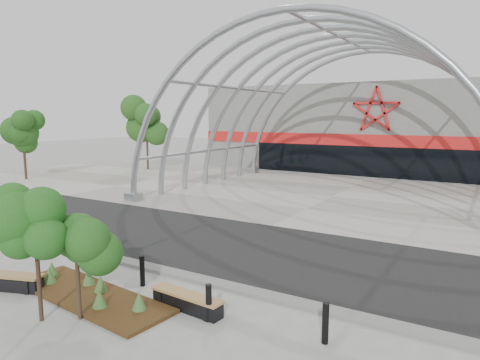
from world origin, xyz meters
TOP-DOWN VIEW (x-y plane):
  - ground at (0.00, 0.00)m, footprint 140.00×140.00m
  - road at (0.00, 3.50)m, footprint 140.00×7.00m
  - forecourt at (0.00, 15.50)m, footprint 60.00×17.00m
  - kerb at (0.00, -0.25)m, footprint 60.00×0.50m
  - arena_building at (0.00, 33.45)m, footprint 34.00×15.24m
  - vault_canopy at (0.00, 15.50)m, footprint 20.80×15.80m
  - planting_bed at (-1.00, -2.84)m, footprint 5.72×2.27m
  - street_tree_0 at (-0.83, -4.45)m, footprint 1.50×1.50m
  - street_tree_1 at (-0.07, -3.88)m, footprint 1.30×1.30m
  - bench_0 at (-3.55, -3.76)m, footprint 2.39×1.28m
  - bench_1 at (1.98, -2.06)m, footprint 2.25×0.65m
  - bollard_0 at (-5.24, -1.32)m, footprint 0.18×0.18m
  - bollard_1 at (-3.42, -0.06)m, footprint 0.18×0.18m
  - bollard_2 at (-0.22, -1.45)m, footprint 0.15×0.15m
  - bollard_3 at (2.84, -2.28)m, footprint 0.16×0.16m
  - bollard_4 at (5.74, -1.78)m, footprint 0.16×0.16m
  - bg_tree_0 at (-20.00, 20.00)m, footprint 3.00×3.00m
  - bg_tree_2 at (-24.00, 10.00)m, footprint 2.55×2.55m

SIDE VIEW (x-z plane):
  - ground at x=0.00m, z-range 0.00..0.00m
  - road at x=0.00m, z-range 0.00..0.02m
  - vault_canopy at x=0.00m, z-range -10.16..10.20m
  - forecourt at x=0.00m, z-range 0.00..0.04m
  - kerb at x=0.00m, z-range 0.00..0.12m
  - planting_bed at x=-1.00m, z-range -0.15..0.44m
  - bench_1 at x=1.98m, z-range -0.01..0.46m
  - bench_0 at x=-3.55m, z-range -0.01..0.49m
  - bollard_2 at x=-0.22m, z-range 0.00..0.95m
  - bollard_4 at x=5.74m, z-range 0.00..0.97m
  - bollard_3 at x=2.84m, z-range 0.00..0.98m
  - bollard_0 at x=-5.24m, z-range 0.00..1.11m
  - bollard_1 at x=-3.42m, z-range 0.00..1.12m
  - street_tree_1 at x=-0.07m, z-range 0.67..3.75m
  - street_tree_0 at x=-0.83m, z-range 0.75..4.17m
  - bg_tree_2 at x=-24.00m, z-range 1.17..6.55m
  - arena_building at x=0.00m, z-range -0.01..7.99m
  - bg_tree_0 at x=-20.00m, z-range 1.41..7.86m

